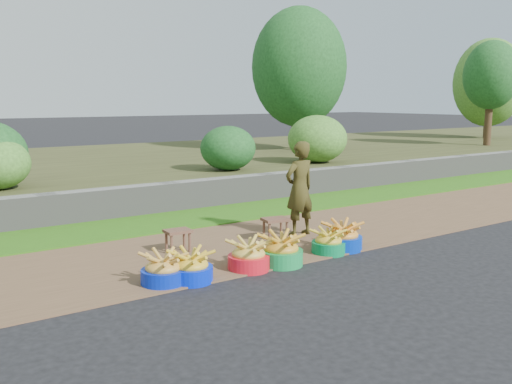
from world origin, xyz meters
TOP-DOWN VIEW (x-y plane):
  - ground_plane at (0.00, 0.00)m, footprint 120.00×120.00m
  - dirt_shoulder at (0.00, 1.25)m, footprint 80.00×2.50m
  - grass_verge at (0.00, 3.25)m, footprint 80.00×1.50m
  - retaining_wall at (0.00, 4.10)m, footprint 80.00×0.35m
  - earth_bank at (0.00, 9.00)m, footprint 80.00×10.00m
  - basin_a at (-1.95, 0.29)m, footprint 0.51×0.51m
  - basin_b at (-1.64, 0.20)m, footprint 0.51×0.51m
  - basin_c at (-0.83, 0.21)m, footprint 0.52×0.52m
  - basin_d at (-0.38, 0.14)m, footprint 0.55×0.55m
  - basin_e at (0.49, 0.20)m, footprint 0.46×0.46m
  - basin_f at (0.79, 0.25)m, footprint 0.54×0.54m
  - stool_left at (-1.19, 1.42)m, footprint 0.36×0.29m
  - stool_right at (0.31, 1.18)m, footprint 0.42×0.35m
  - vendor_woman at (0.79, 1.22)m, footprint 0.55×0.38m

SIDE VIEW (x-z plane):
  - ground_plane at x=0.00m, z-range 0.00..0.00m
  - dirt_shoulder at x=0.00m, z-range 0.00..0.02m
  - grass_verge at x=0.00m, z-range 0.00..0.04m
  - basin_e at x=0.49m, z-range -0.02..0.33m
  - basin_b at x=-1.64m, z-range -0.02..0.36m
  - basin_a at x=-1.95m, z-range -0.02..0.36m
  - basin_c at x=-0.83m, z-range -0.02..0.37m
  - basin_f at x=0.79m, z-range -0.02..0.38m
  - basin_d at x=-0.38m, z-range -0.02..0.39m
  - earth_bank at x=0.00m, z-range 0.00..0.50m
  - stool_left at x=-1.19m, z-range 0.11..0.42m
  - retaining_wall at x=0.00m, z-range 0.00..0.55m
  - stool_right at x=0.31m, z-range 0.12..0.45m
  - vendor_woman at x=0.79m, z-range 0.02..1.47m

